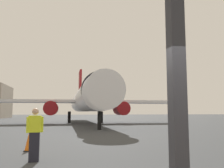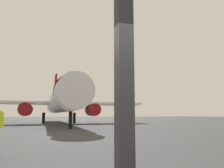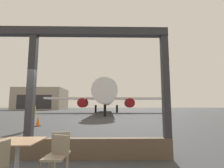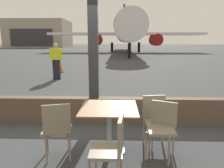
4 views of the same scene
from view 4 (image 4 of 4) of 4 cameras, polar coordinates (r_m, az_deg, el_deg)
ground_plane at (r=44.60m, az=1.16°, el=8.92°), size 220.00×220.00×0.00m
window_frame at (r=4.61m, az=-4.95°, el=6.41°), size 8.00×0.24×3.80m
dining_table at (r=3.50m, az=-0.76°, el=-10.65°), size 0.89×0.89×0.76m
cafe_chair_window_left at (r=3.44m, az=13.26°, el=-10.43°), size 0.51×0.51×0.87m
cafe_chair_window_right at (r=3.77m, az=11.51°, el=-8.54°), size 0.44×0.44×0.87m
cafe_chair_aisle_left at (r=2.69m, az=0.21°, el=-16.12°), size 0.42×0.42×0.92m
cafe_chair_aisle_right at (r=3.36m, az=-14.45°, el=-10.99°), size 0.47×0.47×0.90m
airplane at (r=37.34m, az=3.72°, el=13.66°), size 26.04×34.34×10.13m
ground_crew_worker at (r=10.52m, az=-14.70°, el=6.05°), size 0.53×0.29×1.74m
traffic_cone at (r=13.00m, az=-13.68°, el=4.59°), size 0.36×0.36×0.74m
distant_hangar at (r=76.58m, az=-18.68°, el=12.55°), size 18.58×14.69×8.67m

